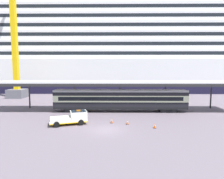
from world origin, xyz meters
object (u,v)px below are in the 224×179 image
(service_truck, at_px, (72,117))
(traffic_cone_far, at_px, (127,122))
(traffic_cone_mid, at_px, (112,121))
(dockside_crane, at_px, (16,31))
(traffic_cone_near, at_px, (155,126))
(cruise_ship, at_px, (103,53))
(train_carriage, at_px, (120,99))

(service_truck, height_order, traffic_cone_far, service_truck)
(traffic_cone_mid, bearing_deg, dockside_crane, 136.31)
(service_truck, distance_m, traffic_cone_near, 11.68)
(traffic_cone_mid, height_order, traffic_cone_far, traffic_cone_mid)
(cruise_ship, height_order, traffic_cone_far, cruise_ship)
(train_carriage, xyz_separation_m, traffic_cone_far, (0.75, -8.51, -1.99))
(train_carriage, height_order, traffic_cone_far, train_carriage)
(train_carriage, distance_m, traffic_cone_near, 11.31)
(cruise_ship, bearing_deg, dockside_crane, -133.71)
(service_truck, height_order, traffic_cone_mid, service_truck)
(train_carriage, bearing_deg, traffic_cone_near, -67.34)
(traffic_cone_far, bearing_deg, train_carriage, 95.04)
(cruise_ship, height_order, traffic_cone_near, cruise_ship)
(traffic_cone_far, bearing_deg, traffic_cone_near, -26.44)
(traffic_cone_near, xyz_separation_m, traffic_cone_far, (-3.54, 1.76, 0.01))
(train_carriage, xyz_separation_m, service_truck, (-7.23, -8.48, -1.32))
(train_carriage, xyz_separation_m, dockside_crane, (-27.97, 17.35, 16.12))
(traffic_cone_far, bearing_deg, traffic_cone_mid, 165.17)
(service_truck, relative_size, traffic_cone_mid, 7.15)
(train_carriage, relative_size, traffic_cone_far, 36.89)
(train_carriage, relative_size, dockside_crane, 0.40)
(traffic_cone_mid, distance_m, dockside_crane, 40.78)
(cruise_ship, distance_m, traffic_cone_near, 53.88)
(train_carriage, relative_size, traffic_cone_mid, 31.57)
(traffic_cone_near, xyz_separation_m, dockside_crane, (-32.26, 27.63, 18.11))
(traffic_cone_far, bearing_deg, dockside_crane, 138.00)
(dockside_crane, bearing_deg, train_carriage, -31.81)
(traffic_cone_near, bearing_deg, train_carriage, 112.66)
(traffic_cone_near, bearing_deg, cruise_ship, 101.05)
(traffic_cone_near, distance_m, dockside_crane, 46.17)
(train_carriage, xyz_separation_m, traffic_cone_near, (4.29, -10.27, -1.99))
(traffic_cone_near, relative_size, dockside_crane, 0.01)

